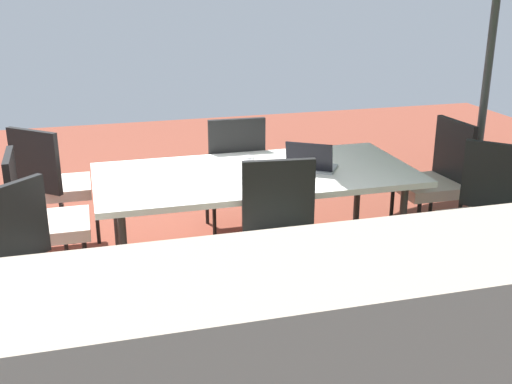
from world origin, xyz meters
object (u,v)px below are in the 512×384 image
at_px(chair_west, 435,178).
at_px(chair_south, 233,168).
at_px(cup, 249,162).
at_px(chair_southeast, 52,182).
at_px(laptop, 311,164).
at_px(dining_table, 256,178).
at_px(chair_east, 41,218).
at_px(chair_north, 283,237).
at_px(chair_northwest, 489,213).
at_px(chair_northeast, 36,266).

xyz_separation_m(chair_west, chair_south, (1.41, -0.65, 0.00)).
xyz_separation_m(chair_west, cup, (1.43, -0.07, 0.22)).
height_order(chair_southeast, laptop, chair_southeast).
bearing_deg(dining_table, cup, -79.68).
relative_size(chair_southeast, cup, 11.90).
relative_size(dining_table, chair_east, 2.22).
distance_m(chair_east, chair_north, 1.54).
bearing_deg(chair_north, chair_northwest, 7.30).
bearing_deg(laptop, chair_northwest, 179.68).
bearing_deg(chair_southeast, chair_east, 127.71).
xyz_separation_m(chair_west, chair_east, (2.83, 0.07, 0.00)).
height_order(dining_table, laptop, laptop).
height_order(dining_table, chair_east, chair_east).
distance_m(chair_west, chair_northeast, 2.93).
bearing_deg(dining_table, chair_south, -90.21).
bearing_deg(chair_west, chair_south, -119.21).
distance_m(chair_south, cup, 0.62).
relative_size(chair_north, laptop, 2.44).
bearing_deg(cup, chair_west, 177.05).
bearing_deg(cup, chair_northeast, 31.89).
height_order(laptop, cup, laptop).
xyz_separation_m(laptop, cup, (0.40, -0.17, -0.01)).
xyz_separation_m(chair_east, chair_north, (-1.38, 0.70, 0.00)).
bearing_deg(chair_northwest, chair_south, -179.86).
distance_m(chair_north, chair_south, 1.43).
height_order(chair_east, chair_northeast, same).
height_order(chair_west, cup, chair_west).
height_order(chair_southeast, cup, chair_southeast).
relative_size(chair_east, laptop, 2.44).
height_order(chair_southeast, chair_south, same).
xyz_separation_m(chair_northwest, chair_northeast, (2.77, 0.04, 0.00)).
relative_size(dining_table, chair_south, 2.22).
relative_size(chair_northwest, chair_south, 1.00).
xyz_separation_m(chair_northwest, chair_south, (1.35, -1.41, 0.00)).
relative_size(chair_west, cup, 11.90).
relative_size(chair_south, laptop, 2.44).
xyz_separation_m(chair_southeast, cup, (-1.35, 0.58, 0.22)).
bearing_deg(chair_northeast, cup, -12.37).
bearing_deg(chair_northeast, laptop, -23.13).
distance_m(chair_southeast, chair_south, 1.37).
relative_size(chair_northeast, cup, 11.90).
distance_m(chair_west, chair_east, 2.83).
bearing_deg(cup, chair_east, 6.07).
bearing_deg(chair_west, chair_southeast, -107.55).
bearing_deg(chair_west, laptop, -88.82).
bearing_deg(cup, chair_north, 88.70).
relative_size(chair_west, laptop, 2.44).
distance_m(chair_southeast, chair_west, 2.86).
xyz_separation_m(chair_northwest, chair_southeast, (2.73, -1.41, 0.00)).
relative_size(dining_table, chair_northeast, 2.22).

